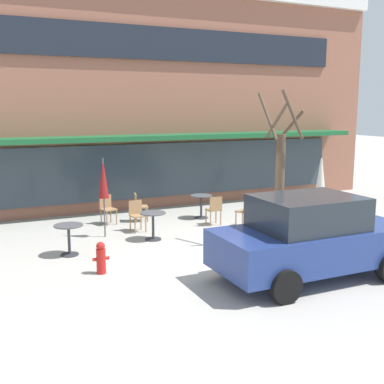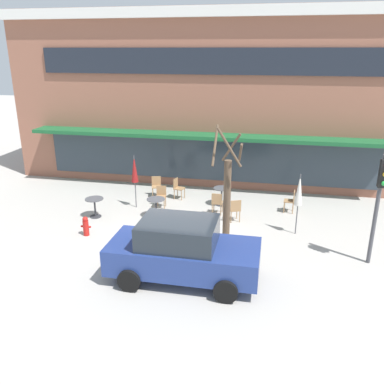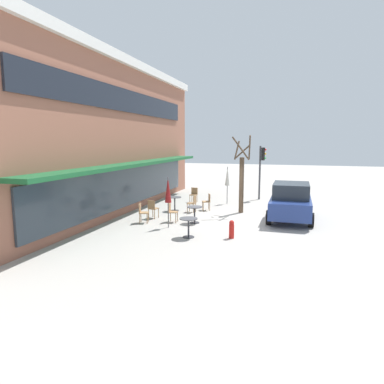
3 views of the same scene
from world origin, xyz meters
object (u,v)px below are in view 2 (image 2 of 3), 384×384
Objects in this scene: cafe_chair_0 at (156,185)px; traffic_light_pole at (380,193)px; cafe_table_by_tree at (222,193)px; street_tree at (227,194)px; cafe_chair_2 at (291,200)px; fire_hydrant at (86,226)px; patio_umbrella_green_folded at (134,169)px; cafe_chair_1 at (235,209)px; cafe_table_streetside at (95,204)px; cafe_chair_3 at (161,195)px; patio_umbrella_cream_folded at (299,190)px; cafe_table_near_wall at (156,205)px; cafe_chair_4 at (217,202)px; parked_sedan at (182,251)px; cafe_chair_5 at (178,187)px.

cafe_chair_0 is 0.26× the size of traffic_light_pole.
cafe_table_by_tree is 0.19× the size of street_tree.
traffic_light_pole is (8.02, -4.51, 1.77)m from cafe_chair_0.
cafe_table_by_tree is at bearing 175.51° from cafe_chair_2.
patio_umbrella_green_folded is at bearing 73.93° from fire_hydrant.
street_tree is (-0.11, -1.84, 1.21)m from cafe_chair_1.
cafe_table_by_tree is 0.22× the size of traffic_light_pole.
cafe_chair_0 is (1.67, 2.74, 0.01)m from cafe_table_streetside.
cafe_chair_0 is 0.22× the size of street_tree.
patio_umbrella_cream_folded is at bearing -16.03° from cafe_chair_3.
patio_umbrella_cream_folded is 0.65× the size of traffic_light_pole.
fire_hydrant is at bearing 179.03° from traffic_light_pole.
street_tree reaches higher than cafe_table_near_wall.
cafe_chair_4 is at bearing 33.88° from fire_hydrant.
cafe_chair_2 and cafe_chair_3 have the same top height.
traffic_light_pole is (5.37, 1.93, 1.42)m from parked_sedan.
patio_umbrella_cream_folded reaches higher than cafe_chair_1.
cafe_chair_5 is 6.57m from parked_sedan.
street_tree is (4.03, -2.51, 0.10)m from patio_umbrella_green_folded.
cafe_chair_1 is 5.45m from fire_hydrant.
cafe_chair_5 is (-2.69, 2.03, 0.00)m from cafe_chair_1.
cafe_table_streetside is 3.21m from cafe_chair_0.
street_tree is (-2.33, -1.20, 0.10)m from patio_umbrella_cream_folded.
cafe_chair_1 is at bearing 76.53° from parked_sedan.
cafe_chair_5 is at bearing 143.28° from cafe_chair_4.
patio_umbrella_green_folded reaches higher than cafe_chair_4.
street_tree is (0.61, -3.45, 1.22)m from cafe_table_by_tree.
cafe_chair_5 is at bearing 43.32° from patio_umbrella_green_folded.
cafe_chair_0 and cafe_chair_1 have the same top height.
cafe_chair_2 is (7.45, 2.02, 0.01)m from cafe_table_streetside.
patio_umbrella_cream_folded reaches higher than cafe_table_near_wall.
cafe_chair_4 and cafe_chair_5 have the same top height.
cafe_chair_3 is (2.22, 1.53, 0.01)m from cafe_table_streetside.
patio_umbrella_cream_folded is at bearing -24.99° from cafe_chair_0.
patio_umbrella_cream_folded is 4.98m from parked_sedan.
cafe_chair_5 is at bearing 44.98° from cafe_table_streetside.
cafe_chair_2 and cafe_chair_5 have the same top height.
patio_umbrella_green_folded is 5.92m from parked_sedan.
patio_umbrella_green_folded is at bearing -107.49° from cafe_chair_0.
cafe_chair_2 is 1.26× the size of fire_hydrant.
cafe_chair_2 reaches higher than cafe_table_near_wall.
patio_umbrella_cream_folded is 2.63m from street_tree.
street_tree reaches higher than patio_umbrella_green_folded.
cafe_chair_4 is (2.26, 0.77, 0.01)m from cafe_table_near_wall.
street_tree is 5.67× the size of fire_hydrant.
street_tree is 4.52m from traffic_light_pole.
cafe_chair_5 is (0.99, -0.08, 0.00)m from cafe_chair_0.
street_tree is at bearing 172.85° from traffic_light_pole.
cafe_chair_4 is at bearing -36.72° from cafe_chair_5.
cafe_chair_4 is at bearing 141.98° from cafe_chair_1.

